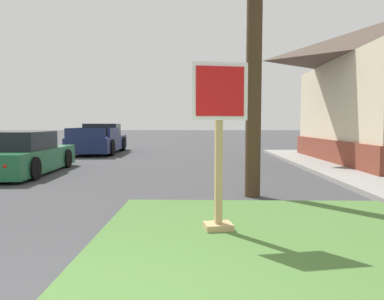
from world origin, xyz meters
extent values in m
cube|color=#477033|center=(1.99, 1.60, 0.04)|extent=(4.53, 5.38, 0.08)
cube|color=gray|center=(5.46, 6.51, 0.06)|extent=(2.20, 19.64, 0.12)
cube|color=tan|center=(1.27, 2.51, 1.14)|extent=(0.11, 0.11, 2.11)
cube|color=tan|center=(1.27, 2.51, 0.12)|extent=(0.41, 0.34, 0.08)
cube|color=white|center=(1.28, 2.46, 1.88)|extent=(0.72, 0.15, 0.73)
cube|color=red|center=(1.28, 2.44, 1.88)|extent=(0.62, 0.13, 0.63)
cylinder|color=black|center=(0.57, 2.29, 0.01)|extent=(0.70, 0.70, 0.02)
cube|color=#1E6038|center=(-4.25, 8.21, 0.41)|extent=(2.05, 4.39, 0.64)
cube|color=black|center=(-4.24, 8.00, 0.97)|extent=(1.67, 2.06, 0.56)
cylinder|color=black|center=(-5.18, 9.50, 0.31)|extent=(0.25, 0.63, 0.62)
cylinder|color=black|center=(-3.46, 9.59, 0.31)|extent=(0.25, 0.63, 0.62)
cylinder|color=black|center=(-3.32, 6.93, 0.31)|extent=(0.25, 0.63, 0.62)
sphere|color=white|center=(-4.91, 10.28, 0.47)|extent=(0.14, 0.14, 0.14)
sphere|color=white|center=(-3.82, 10.34, 0.47)|extent=(0.14, 0.14, 0.14)
sphere|color=red|center=(-3.59, 6.14, 0.47)|extent=(0.12, 0.12, 0.12)
cube|color=#19234C|center=(-4.04, 15.52, 0.50)|extent=(2.15, 5.21, 0.68)
cube|color=black|center=(-4.07, 16.24, 1.14)|extent=(1.75, 1.41, 0.68)
cube|color=#19234C|center=(-4.91, 14.59, 1.06)|extent=(0.20, 2.16, 0.44)
cube|color=#19234C|center=(-3.09, 14.67, 1.06)|extent=(0.20, 2.16, 0.44)
cube|color=#19234C|center=(-3.93, 13.01, 1.06)|extent=(1.74, 0.18, 0.44)
cylinder|color=black|center=(-5.01, 17.02, 0.38)|extent=(0.29, 0.77, 0.76)
cylinder|color=black|center=(-3.21, 17.10, 0.38)|extent=(0.29, 0.77, 0.76)
cylinder|color=black|center=(-4.88, 13.95, 0.38)|extent=(0.29, 0.77, 0.76)
cylinder|color=black|center=(-3.07, 14.03, 0.38)|extent=(0.29, 0.77, 0.76)
camera|label=1|loc=(1.02, -2.07, 1.47)|focal=32.97mm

